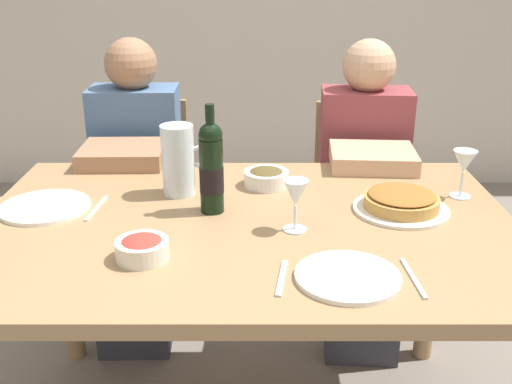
{
  "coord_description": "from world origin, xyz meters",
  "views": [
    {
      "loc": [
        0.03,
        -1.52,
        1.45
      ],
      "look_at": [
        0.03,
        0.08,
        0.81
      ],
      "focal_mm": 42.25,
      "sensor_mm": 36.0,
      "label": 1
    }
  ],
  "objects_px": {
    "wine_bottle": "(212,168)",
    "salad_bowl": "(142,248)",
    "chair_left": "(146,190)",
    "baked_tart": "(402,202)",
    "diner_right": "(365,187)",
    "dining_table": "(247,251)",
    "olive_bowl": "(267,177)",
    "water_pitcher": "(179,164)",
    "dinner_plate_left_setting": "(348,277)",
    "wine_glass_left_diner": "(296,195)",
    "wine_glass_right_diner": "(464,164)",
    "dinner_plate_right_setting": "(45,207)",
    "diner_left": "(135,184)",
    "chair_right": "(357,194)"
  },
  "relations": [
    {
      "from": "wine_glass_right_diner",
      "to": "diner_left",
      "type": "xyz_separation_m",
      "value": [
        -1.1,
        0.49,
        -0.25
      ]
    },
    {
      "from": "diner_left",
      "to": "chair_right",
      "type": "relative_size",
      "value": 1.33
    },
    {
      "from": "salad_bowl",
      "to": "wine_glass_right_diner",
      "type": "bearing_deg",
      "value": 24.08
    },
    {
      "from": "wine_bottle",
      "to": "wine_glass_left_diner",
      "type": "distance_m",
      "value": 0.26
    },
    {
      "from": "wine_bottle",
      "to": "salad_bowl",
      "type": "relative_size",
      "value": 2.41
    },
    {
      "from": "wine_glass_left_diner",
      "to": "dinner_plate_right_setting",
      "type": "height_order",
      "value": "wine_glass_left_diner"
    },
    {
      "from": "wine_bottle",
      "to": "salad_bowl",
      "type": "xyz_separation_m",
      "value": [
        -0.15,
        -0.29,
        -0.1
      ]
    },
    {
      "from": "diner_left",
      "to": "wine_glass_left_diner",
      "type": "bearing_deg",
      "value": 127.46
    },
    {
      "from": "baked_tart",
      "to": "diner_right",
      "type": "xyz_separation_m",
      "value": [
        -0.0,
        0.56,
        -0.17
      ]
    },
    {
      "from": "salad_bowl",
      "to": "diner_right",
      "type": "distance_m",
      "value": 1.11
    },
    {
      "from": "water_pitcher",
      "to": "diner_left",
      "type": "xyz_separation_m",
      "value": [
        -0.24,
        0.46,
        -0.24
      ]
    },
    {
      "from": "wine_glass_left_diner",
      "to": "wine_glass_right_diner",
      "type": "xyz_separation_m",
      "value": [
        0.52,
        0.24,
        0.01
      ]
    },
    {
      "from": "dinner_plate_left_setting",
      "to": "chair_right",
      "type": "relative_size",
      "value": 0.28
    },
    {
      "from": "salad_bowl",
      "to": "chair_left",
      "type": "height_order",
      "value": "chair_left"
    },
    {
      "from": "diner_right",
      "to": "dinner_plate_left_setting",
      "type": "bearing_deg",
      "value": 81.44
    },
    {
      "from": "dinner_plate_left_setting",
      "to": "diner_left",
      "type": "xyz_separation_m",
      "value": [
        -0.68,
        0.99,
        -0.15
      ]
    },
    {
      "from": "baked_tart",
      "to": "wine_bottle",
      "type": "bearing_deg",
      "value": -179.79
    },
    {
      "from": "water_pitcher",
      "to": "olive_bowl",
      "type": "height_order",
      "value": "water_pitcher"
    },
    {
      "from": "dinner_plate_left_setting",
      "to": "diner_left",
      "type": "height_order",
      "value": "diner_left"
    },
    {
      "from": "olive_bowl",
      "to": "chair_right",
      "type": "xyz_separation_m",
      "value": [
        0.4,
        0.59,
        -0.29
      ]
    },
    {
      "from": "olive_bowl",
      "to": "dinner_plate_right_setting",
      "type": "bearing_deg",
      "value": -163.76
    },
    {
      "from": "diner_left",
      "to": "chair_right",
      "type": "distance_m",
      "value": 0.93
    },
    {
      "from": "salad_bowl",
      "to": "dinner_plate_left_setting",
      "type": "xyz_separation_m",
      "value": [
        0.48,
        -0.1,
        -0.02
      ]
    },
    {
      "from": "dining_table",
      "to": "water_pitcher",
      "type": "height_order",
      "value": "water_pitcher"
    },
    {
      "from": "chair_left",
      "to": "dining_table",
      "type": "bearing_deg",
      "value": 115.45
    },
    {
      "from": "dining_table",
      "to": "diner_left",
      "type": "relative_size",
      "value": 1.29
    },
    {
      "from": "salad_bowl",
      "to": "olive_bowl",
      "type": "xyz_separation_m",
      "value": [
        0.31,
        0.49,
        0.0
      ]
    },
    {
      "from": "wine_bottle",
      "to": "chair_right",
      "type": "xyz_separation_m",
      "value": [
        0.55,
        0.8,
        -0.4
      ]
    },
    {
      "from": "diner_right",
      "to": "dining_table",
      "type": "bearing_deg",
      "value": 58.71
    },
    {
      "from": "dinner_plate_left_setting",
      "to": "chair_left",
      "type": "distance_m",
      "value": 1.43
    },
    {
      "from": "dinner_plate_left_setting",
      "to": "chair_right",
      "type": "xyz_separation_m",
      "value": [
        0.22,
        1.19,
        -0.27
      ]
    },
    {
      "from": "salad_bowl",
      "to": "diner_left",
      "type": "distance_m",
      "value": 0.93
    },
    {
      "from": "wine_bottle",
      "to": "salad_bowl",
      "type": "distance_m",
      "value": 0.34
    },
    {
      "from": "olive_bowl",
      "to": "chair_left",
      "type": "xyz_separation_m",
      "value": [
        -0.51,
        0.63,
        -0.29
      ]
    },
    {
      "from": "dining_table",
      "to": "wine_glass_left_diner",
      "type": "distance_m",
      "value": 0.24
    },
    {
      "from": "baked_tart",
      "to": "diner_right",
      "type": "distance_m",
      "value": 0.58
    },
    {
      "from": "diner_right",
      "to": "water_pitcher",
      "type": "bearing_deg",
      "value": 36.79
    },
    {
      "from": "water_pitcher",
      "to": "salad_bowl",
      "type": "distance_m",
      "value": 0.43
    },
    {
      "from": "salad_bowl",
      "to": "chair_right",
      "type": "bearing_deg",
      "value": 57.05
    },
    {
      "from": "diner_left",
      "to": "salad_bowl",
      "type": "bearing_deg",
      "value": 101.54
    },
    {
      "from": "chair_left",
      "to": "diner_left",
      "type": "distance_m",
      "value": 0.26
    },
    {
      "from": "wine_glass_right_diner",
      "to": "salad_bowl",
      "type": "bearing_deg",
      "value": -155.92
    },
    {
      "from": "wine_bottle",
      "to": "chair_left",
      "type": "xyz_separation_m",
      "value": [
        -0.35,
        0.83,
        -0.4
      ]
    },
    {
      "from": "wine_bottle",
      "to": "wine_glass_left_diner",
      "type": "height_order",
      "value": "wine_bottle"
    },
    {
      "from": "wine_glass_right_diner",
      "to": "dinner_plate_right_setting",
      "type": "height_order",
      "value": "wine_glass_right_diner"
    },
    {
      "from": "wine_glass_left_diner",
      "to": "chair_right",
      "type": "relative_size",
      "value": 0.16
    },
    {
      "from": "wine_bottle",
      "to": "olive_bowl",
      "type": "relative_size",
      "value": 2.21
    },
    {
      "from": "baked_tart",
      "to": "chair_right",
      "type": "distance_m",
      "value": 0.85
    },
    {
      "from": "dining_table",
      "to": "chair_right",
      "type": "xyz_separation_m",
      "value": [
        0.46,
        0.87,
        -0.17
      ]
    },
    {
      "from": "water_pitcher",
      "to": "salad_bowl",
      "type": "relative_size",
      "value": 1.67
    }
  ]
}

